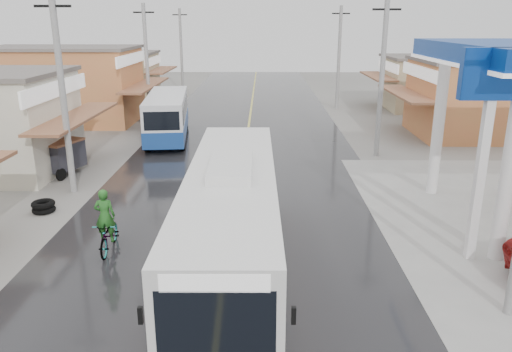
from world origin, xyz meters
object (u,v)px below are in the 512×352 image
object	(u,v)px
coach_bus	(232,224)
tyre_stack	(43,207)
second_bus	(167,116)
cyclist	(108,230)
tricycle_near	(62,155)

from	to	relation	value
coach_bus	tyre_stack	distance (m)	9.02
second_bus	tyre_stack	bearing A→B (deg)	-108.29
coach_bus	cyclist	world-z (taller)	coach_bus
cyclist	tyre_stack	world-z (taller)	cyclist
second_bus	cyclist	size ratio (longest dim) A/B	3.97
coach_bus	tricycle_near	bearing A→B (deg)	130.17
second_bus	tyre_stack	size ratio (longest dim) A/B	9.66
cyclist	tricycle_near	world-z (taller)	cyclist
cyclist	tricycle_near	size ratio (longest dim) A/B	0.87
second_bus	tyre_stack	distance (m)	12.37
second_bus	tyre_stack	world-z (taller)	second_bus
coach_bus	tyre_stack	world-z (taller)	coach_bus
tyre_stack	cyclist	bearing A→B (deg)	-43.20
coach_bus	tricycle_near	distance (m)	12.99
cyclist	tricycle_near	distance (m)	9.27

